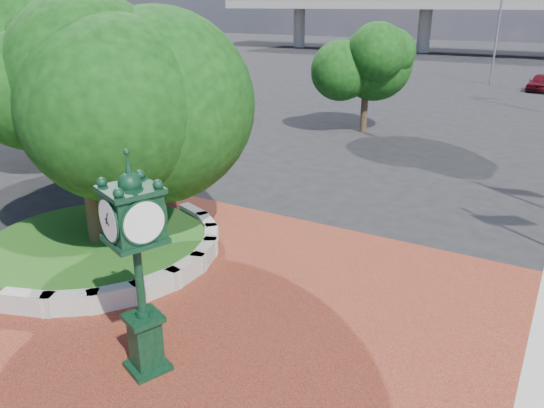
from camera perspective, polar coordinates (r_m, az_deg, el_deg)
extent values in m
plane|color=black|center=(12.85, -2.77, -10.17)|extent=(200.00, 200.00, 0.00)
cube|color=maroon|center=(12.14, -5.39, -12.15)|extent=(12.00, 12.00, 0.04)
cube|color=#9E9B93|center=(13.34, -24.73, -9.67)|extent=(1.29, 0.76, 0.54)
cube|color=#9E9B93|center=(12.95, -20.80, -10.01)|extent=(1.20, 1.04, 0.54)
cube|color=#9E9B93|center=(12.87, -16.44, -9.63)|extent=(1.00, 1.22, 0.54)
cube|color=#9E9B93|center=(13.12, -12.37, -8.60)|extent=(0.71, 1.30, 0.54)
cube|color=#9E9B93|center=(13.66, -9.20, -7.13)|extent=(0.35, 1.25, 0.54)
cube|color=#9E9B93|center=(14.41, -7.26, -5.47)|extent=(0.71, 1.30, 0.54)
cube|color=#9E9B93|center=(15.27, -6.57, -3.87)|extent=(1.00, 1.22, 0.54)
cube|color=#9E9B93|center=(16.16, -7.02, -2.46)|extent=(1.20, 1.04, 0.54)
cube|color=#9E9B93|center=(16.99, -8.38, -1.34)|extent=(1.29, 0.76, 0.54)
cylinder|color=#1C4C15|center=(15.75, -18.31, -4.33)|extent=(6.10, 6.10, 0.40)
cylinder|color=#9E9B93|center=(89.29, 2.95, 18.42)|extent=(1.80, 1.80, 6.00)
cylinder|color=#9E9B93|center=(82.04, 16.06, 17.49)|extent=(1.80, 1.80, 6.00)
cylinder|color=#38281C|center=(15.41, -18.67, -1.35)|extent=(0.36, 0.36, 2.17)
sphere|color=black|center=(14.68, -19.86, 8.27)|extent=(5.20, 5.20, 5.20)
cylinder|color=#38281C|center=(24.38, -22.66, 6.42)|extent=(0.36, 0.36, 2.45)
sphere|color=black|center=(23.90, -23.64, 13.16)|extent=(5.60, 5.60, 5.60)
cylinder|color=#38281C|center=(29.55, 9.85, 9.46)|extent=(0.36, 0.36, 1.92)
sphere|color=black|center=(29.20, 10.13, 13.86)|extent=(4.40, 4.40, 4.40)
cube|color=black|center=(10.90, -13.18, -16.66)|extent=(0.94, 0.94, 0.15)
cube|color=black|center=(10.57, -13.44, -14.23)|extent=(0.65, 0.65, 1.00)
cube|color=black|center=(10.28, -13.68, -11.82)|extent=(0.82, 0.82, 0.11)
cylinder|color=black|center=(9.87, -14.09, -7.78)|extent=(0.15, 0.15, 1.54)
cube|color=black|center=(9.36, -14.74, -1.12)|extent=(1.06, 1.06, 0.82)
cylinder|color=white|center=(9.22, -17.14, -1.72)|extent=(0.69, 0.32, 0.73)
cylinder|color=white|center=(9.52, -12.41, -0.54)|extent=(0.69, 0.32, 0.73)
cylinder|color=white|center=(9.73, -15.77, -0.38)|extent=(0.32, 0.69, 0.73)
cylinder|color=white|center=(9.00, -13.62, -1.92)|extent=(0.32, 0.69, 0.73)
sphere|color=black|center=(9.17, -15.05, 2.14)|extent=(0.40, 0.40, 0.40)
cone|color=black|center=(9.09, -15.23, 3.93)|extent=(0.16, 0.16, 0.45)
imported|color=#4C0A13|center=(48.70, 26.93, 11.58)|extent=(2.03, 4.07, 1.33)
cylinder|color=slate|center=(50.38, 23.16, 17.23)|extent=(0.17, 0.17, 9.74)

